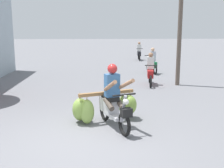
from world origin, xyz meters
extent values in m
plane|color=slate|center=(0.00, 0.00, 0.00)|extent=(120.00, 120.00, 0.00)
torus|color=black|center=(1.00, 0.38, 0.28)|extent=(0.28, 0.55, 0.56)
torus|color=black|center=(0.57, 1.50, 0.28)|extent=(0.28, 0.55, 0.56)
cube|color=silver|center=(0.82, 0.84, 0.32)|extent=(0.43, 0.61, 0.08)
cube|color=silver|center=(0.67, 1.22, 0.50)|extent=(0.49, 0.70, 0.36)
cube|color=black|center=(0.70, 1.14, 0.72)|extent=(0.46, 0.65, 0.10)
cylinder|color=gray|center=(0.98, 0.43, 0.62)|extent=(0.17, 0.29, 0.69)
cylinder|color=black|center=(0.99, 0.40, 0.96)|extent=(0.54, 0.24, 0.04)
sphere|color=silver|center=(1.02, 0.32, 0.82)|extent=(0.14, 0.14, 0.14)
cube|color=black|center=(1.03, 0.28, 0.58)|extent=(0.28, 0.24, 0.20)
cube|color=silver|center=(1.00, 0.38, 0.58)|extent=(0.19, 0.30, 0.04)
cube|color=olive|center=(0.62, 1.36, 0.78)|extent=(1.44, 0.63, 0.08)
cube|color=olive|center=(0.56, 1.53, 0.75)|extent=(1.29, 0.56, 0.06)
ellipsoid|color=#7EA241|center=(1.26, 1.52, 0.41)|extent=(0.45, 0.43, 0.49)
cylinder|color=#998459|center=(1.26, 1.52, 0.71)|extent=(0.02, 0.02, 0.17)
ellipsoid|color=#80A443|center=(-0.07, 1.39, 0.34)|extent=(0.56, 0.55, 0.60)
cylinder|color=#998459|center=(-0.07, 1.39, 0.70)|extent=(0.02, 0.02, 0.18)
ellipsoid|color=#8DB150|center=(0.12, 1.19, 0.34)|extent=(0.41, 0.38, 0.63)
cylinder|color=#998459|center=(0.12, 1.19, 0.71)|extent=(0.02, 0.02, 0.16)
ellipsoid|color=#85A847|center=(-0.07, 1.20, 0.42)|extent=(0.40, 0.37, 0.52)
cylinder|color=#998459|center=(-0.07, 1.20, 0.72)|extent=(0.02, 0.02, 0.14)
ellipsoid|color=#8CAF4E|center=(1.11, 1.57, 0.40)|extent=(0.39, 0.36, 0.60)
cylinder|color=#998459|center=(1.11, 1.57, 0.73)|extent=(0.02, 0.02, 0.12)
ellipsoid|color=#83A746|center=(1.24, 1.70, 0.36)|extent=(0.43, 0.41, 0.58)
cylinder|color=#998459|center=(1.24, 1.70, 0.71)|extent=(0.02, 0.02, 0.17)
cube|color=#386699|center=(0.75, 1.03, 1.05)|extent=(0.40, 0.33, 0.56)
sphere|color=#B22626|center=(0.75, 1.01, 1.46)|extent=(0.24, 0.24, 0.24)
cylinder|color=#9E7051|center=(1.05, 0.78, 1.11)|extent=(0.39, 0.69, 0.39)
cylinder|color=#9E7051|center=(0.69, 0.64, 1.11)|extent=(0.29, 0.71, 0.39)
cylinder|color=#4C4238|center=(0.92, 0.97, 0.62)|extent=(0.28, 0.46, 0.27)
cylinder|color=#4C4238|center=(0.66, 0.87, 0.62)|extent=(0.28, 0.46, 0.27)
torus|color=black|center=(3.17, 9.95, 0.26)|extent=(0.16, 0.53, 0.52)
torus|color=black|center=(3.34, 8.86, 0.26)|extent=(0.16, 0.53, 0.52)
cube|color=#196638|center=(3.27, 9.30, 0.50)|extent=(0.38, 0.93, 0.32)
cylinder|color=black|center=(3.18, 9.90, 0.92)|extent=(0.50, 0.11, 0.04)
cube|color=#B2B7C6|center=(3.27, 9.28, 0.95)|extent=(0.33, 0.24, 0.52)
sphere|color=tan|center=(3.27, 9.30, 1.30)|extent=(0.20, 0.20, 0.20)
torus|color=black|center=(3.40, 15.21, 0.26)|extent=(0.11, 0.52, 0.52)
torus|color=black|center=(3.47, 16.31, 0.26)|extent=(0.11, 0.52, 0.52)
cube|color=black|center=(3.45, 15.86, 0.50)|extent=(0.30, 0.91, 0.32)
cylinder|color=black|center=(3.41, 15.26, 0.92)|extent=(0.50, 0.07, 0.04)
cube|color=silver|center=(3.45, 15.88, 0.95)|extent=(0.31, 0.22, 0.52)
sphere|color=#9E7051|center=(3.45, 15.86, 1.30)|extent=(0.20, 0.20, 0.20)
torus|color=black|center=(2.53, 5.60, 0.26)|extent=(0.15, 0.53, 0.52)
torus|color=black|center=(2.68, 6.68, 0.26)|extent=(0.15, 0.53, 0.52)
cube|color=red|center=(2.62, 6.24, 0.50)|extent=(0.36, 0.92, 0.32)
cylinder|color=black|center=(2.54, 5.64, 0.92)|extent=(0.50, 0.10, 0.04)
cube|color=silver|center=(2.62, 6.26, 0.95)|extent=(0.32, 0.24, 0.52)
sphere|color=#9E7051|center=(2.62, 6.24, 1.30)|extent=(0.20, 0.20, 0.20)
cylinder|color=brown|center=(3.79, 6.12, 2.63)|extent=(0.18, 0.18, 5.25)
camera|label=1|loc=(0.47, -5.63, 2.41)|focal=44.82mm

